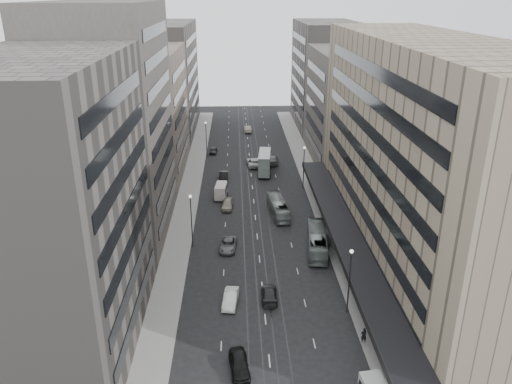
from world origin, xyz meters
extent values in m
plane|color=black|center=(0.00, 0.00, 0.00)|extent=(220.00, 220.00, 0.00)
cube|color=gray|center=(12.00, 37.50, 0.07)|extent=(4.00, 125.00, 0.15)
cube|color=gray|center=(-12.00, 37.50, 0.07)|extent=(4.00, 125.00, 0.15)
cube|color=gray|center=(21.50, 8.00, 15.00)|extent=(15.00, 60.00, 30.00)
cube|color=black|center=(12.00, 8.00, 4.00)|extent=(4.40, 60.00, 0.50)
cube|color=#48433E|center=(21.50, 52.00, 12.00)|extent=(15.00, 28.00, 24.00)
cube|color=#625D58|center=(21.50, 82.00, 14.00)|extent=(15.00, 32.00, 28.00)
cube|color=#625D58|center=(-21.50, -8.00, 15.00)|extent=(15.00, 28.00, 30.00)
cube|color=#48433E|center=(-21.50, 19.00, 17.00)|extent=(15.00, 26.00, 34.00)
cube|color=gray|center=(-21.50, 46.00, 12.50)|extent=(15.00, 28.00, 25.00)
cube|color=#625D58|center=(-21.50, 79.00, 14.00)|extent=(15.00, 38.00, 28.00)
cylinder|color=#262628|center=(9.70, -5.00, 4.00)|extent=(0.16, 0.16, 8.00)
sphere|color=silver|center=(9.70, -5.00, 8.10)|extent=(0.44, 0.44, 0.44)
cylinder|color=#262628|center=(9.70, 35.00, 4.00)|extent=(0.16, 0.16, 8.00)
sphere|color=silver|center=(9.70, 35.00, 8.10)|extent=(0.44, 0.44, 0.44)
cylinder|color=#262628|center=(-9.70, 12.00, 4.00)|extent=(0.16, 0.16, 8.00)
sphere|color=silver|center=(-9.70, 12.00, 8.10)|extent=(0.44, 0.44, 0.44)
cylinder|color=#262628|center=(-9.70, 55.00, 4.00)|extent=(0.16, 0.16, 8.00)
sphere|color=silver|center=(-9.70, 55.00, 8.10)|extent=(0.44, 0.44, 0.44)
imported|color=slate|center=(8.50, 10.24, 1.53)|extent=(3.91, 11.23, 3.06)
imported|color=#909B95|center=(3.88, 23.06, 1.38)|extent=(3.35, 10.13, 2.77)
cube|color=slate|center=(2.80, 43.71, 1.51)|extent=(3.04, 8.43, 2.11)
cube|color=slate|center=(2.80, 43.71, 3.49)|extent=(2.97, 8.10, 1.83)
cube|color=silver|center=(2.80, 43.71, 4.46)|extent=(3.04, 8.43, 0.11)
cylinder|color=black|center=(1.39, 40.86, 0.46)|extent=(0.34, 0.94, 0.92)
cylinder|color=black|center=(3.67, 40.65, 0.46)|extent=(0.34, 0.94, 0.92)
cylinder|color=black|center=(1.93, 46.78, 0.46)|extent=(0.34, 0.94, 0.92)
cylinder|color=black|center=(4.22, 46.56, 0.46)|extent=(0.34, 0.94, 0.92)
cube|color=#BCB5AA|center=(-5.90, 30.66, 1.00)|extent=(2.36, 4.45, 1.32)
cube|color=beige|center=(-5.90, 30.66, 2.18)|extent=(2.31, 4.36, 1.03)
cylinder|color=black|center=(-7.00, 29.35, 0.34)|extent=(0.26, 0.70, 0.68)
cylinder|color=black|center=(-5.09, 29.15, 0.34)|extent=(0.26, 0.70, 0.68)
cylinder|color=black|center=(-6.71, 32.16, 0.34)|extent=(0.26, 0.70, 0.68)
cylinder|color=black|center=(-4.80, 31.96, 0.34)|extent=(0.26, 0.70, 0.68)
imported|color=black|center=(-3.11, -14.26, 0.79)|extent=(2.39, 4.82, 1.58)
imported|color=white|center=(-4.03, -2.73, 0.76)|extent=(2.13, 4.74, 1.51)
imported|color=slate|center=(-4.45, 11.13, 0.70)|extent=(2.74, 5.20, 1.40)
imported|color=#232325|center=(0.71, -1.92, 0.71)|extent=(2.14, 4.93, 1.41)
imported|color=#A19B85|center=(-4.72, 26.01, 0.80)|extent=(2.17, 4.79, 1.59)
imported|color=black|center=(-5.64, 40.19, 0.80)|extent=(1.76, 4.88, 1.60)
imported|color=silver|center=(0.79, 48.68, 0.84)|extent=(3.27, 6.25, 1.68)
imported|color=#555557|center=(4.96, 50.10, 0.84)|extent=(2.67, 5.91, 1.68)
imported|color=#29282B|center=(-8.35, 58.20, 0.68)|extent=(1.92, 4.09, 1.35)
imported|color=#BCB29C|center=(0.20, 77.14, 0.82)|extent=(1.90, 5.03, 1.64)
imported|color=black|center=(10.24, -10.69, 1.06)|extent=(0.70, 0.50, 1.82)
camera|label=1|loc=(-3.12, -53.83, 35.14)|focal=35.00mm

